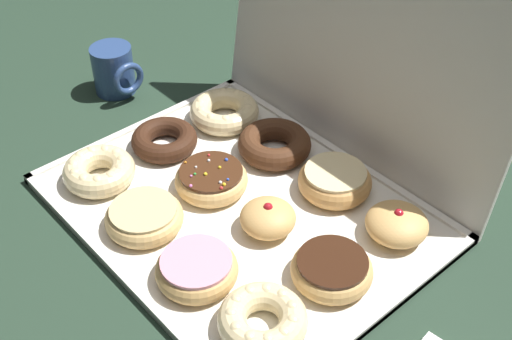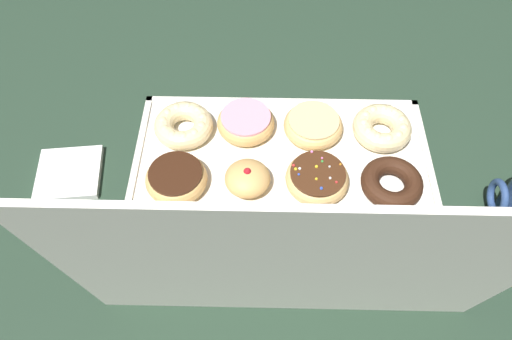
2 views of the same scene
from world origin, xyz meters
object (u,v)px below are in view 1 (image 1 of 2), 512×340
(jelly_filled_donut_6, at_px, (268,217))
(coffee_mug, at_px, (114,69))
(cruller_donut_0, at_px, (99,170))
(glazed_ring_donut_10, at_px, (335,181))
(chocolate_frosted_donut_7, at_px, (334,268))
(donut_box, at_px, (240,209))
(glazed_ring_donut_1, at_px, (144,217))
(jelly_filled_donut_11, at_px, (397,224))
(cruller_donut_3, at_px, (263,319))
(pink_frosted_donut_2, at_px, (197,269))
(sprinkle_donut_5, at_px, (211,179))
(chocolate_cake_ring_donut_9, at_px, (274,144))
(chocolate_cake_ring_donut_4, at_px, (164,140))
(cruller_donut_8, at_px, (224,111))

(jelly_filled_donut_6, height_order, coffee_mug, coffee_mug)
(cruller_donut_0, distance_m, glazed_ring_donut_10, 0.36)
(jelly_filled_donut_6, height_order, chocolate_frosted_donut_7, jelly_filled_donut_6)
(donut_box, distance_m, glazed_ring_donut_10, 0.15)
(glazed_ring_donut_1, xyz_separation_m, jelly_filled_donut_11, (0.25, 0.26, 0.00))
(cruller_donut_3, bearing_deg, pink_frosted_donut_2, -175.01)
(glazed_ring_donut_10, relative_size, coffee_mug, 1.18)
(sprinkle_donut_5, xyz_separation_m, chocolate_frosted_donut_7, (0.25, 0.01, 0.00))
(glazed_ring_donut_1, relative_size, jelly_filled_donut_11, 1.27)
(jelly_filled_donut_6, bearing_deg, chocolate_cake_ring_donut_9, 134.60)
(chocolate_cake_ring_donut_4, relative_size, glazed_ring_donut_10, 0.97)
(chocolate_frosted_donut_7, height_order, jelly_filled_donut_11, jelly_filled_donut_11)
(glazed_ring_donut_1, height_order, cruller_donut_3, cruller_donut_3)
(jelly_filled_donut_6, xyz_separation_m, coffee_mug, (-0.47, 0.04, 0.01))
(cruller_donut_0, distance_m, cruller_donut_3, 0.38)
(cruller_donut_0, bearing_deg, jelly_filled_donut_11, 33.51)
(cruller_donut_3, xyz_separation_m, jelly_filled_donut_11, (0.00, 0.25, 0.00))
(chocolate_cake_ring_donut_4, distance_m, jelly_filled_donut_11, 0.41)
(cruller_donut_8, xyz_separation_m, glazed_ring_donut_10, (0.26, 0.01, 0.00))
(chocolate_frosted_donut_7, bearing_deg, glazed_ring_donut_1, -151.70)
(donut_box, relative_size, cruller_donut_8, 4.58)
(chocolate_frosted_donut_7, relative_size, glazed_ring_donut_10, 0.97)
(coffee_mug, bearing_deg, sprinkle_donut_5, -7.66)
(glazed_ring_donut_1, relative_size, chocolate_frosted_donut_7, 1.03)
(chocolate_frosted_donut_7, distance_m, chocolate_cake_ring_donut_9, 0.28)
(chocolate_cake_ring_donut_9, relative_size, glazed_ring_donut_10, 1.06)
(donut_box, relative_size, pink_frosted_donut_2, 4.97)
(glazed_ring_donut_1, distance_m, glazed_ring_donut_10, 0.29)
(cruller_donut_0, distance_m, sprinkle_donut_5, 0.18)
(pink_frosted_donut_2, height_order, glazed_ring_donut_10, glazed_ring_donut_10)
(pink_frosted_donut_2, bearing_deg, cruller_donut_3, 4.99)
(cruller_donut_3, relative_size, sprinkle_donut_5, 1.00)
(glazed_ring_donut_1, relative_size, chocolate_cake_ring_donut_4, 1.04)
(glazed_ring_donut_1, bearing_deg, glazed_ring_donut_10, 63.96)
(cruller_donut_8, bearing_deg, glazed_ring_donut_10, 1.88)
(cruller_donut_8, relative_size, chocolate_cake_ring_donut_9, 1.00)
(chocolate_frosted_donut_7, height_order, cruller_donut_8, cruller_donut_8)
(chocolate_frosted_donut_7, height_order, chocolate_cake_ring_donut_9, same)
(chocolate_cake_ring_donut_9, bearing_deg, jelly_filled_donut_11, 0.39)
(chocolate_cake_ring_donut_4, height_order, jelly_filled_donut_6, jelly_filled_donut_6)
(cruller_donut_3, bearing_deg, glazed_ring_donut_1, -178.57)
(sprinkle_donut_5, bearing_deg, cruller_donut_0, -137.53)
(coffee_mug, bearing_deg, donut_box, -5.77)
(sprinkle_donut_5, xyz_separation_m, glazed_ring_donut_10, (0.13, 0.14, 0.00))
(sprinkle_donut_5, bearing_deg, cruller_donut_8, 134.34)
(sprinkle_donut_5, bearing_deg, chocolate_frosted_donut_7, 2.20)
(chocolate_frosted_donut_7, distance_m, jelly_filled_donut_11, 0.12)
(jelly_filled_donut_6, bearing_deg, glazed_ring_donut_1, -133.09)
(donut_box, xyz_separation_m, cruller_donut_3, (0.19, -0.12, 0.02))
(cruller_donut_8, xyz_separation_m, chocolate_cake_ring_donut_9, (0.13, 0.00, -0.00))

